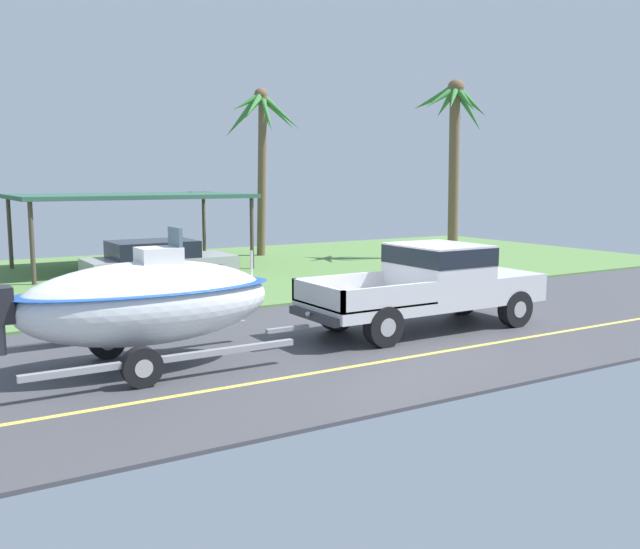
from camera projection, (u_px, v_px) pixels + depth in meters
The scene contains 7 objects.
ground at pixel (219, 284), 21.82m from camera, with size 36.00×22.00×0.11m.
pickup_truck_towing at pixel (437, 281), 15.31m from camera, with size 5.66×1.97×1.82m.
boat_on_trailer at pixel (147, 302), 11.98m from camera, with size 5.63×2.29×2.40m.
parked_sedan_near at pixel (158, 264), 21.20m from camera, with size 4.36×1.94×1.38m.
carport_awning at pixel (130, 197), 24.62m from camera, with size 7.76×4.91×2.68m.
palm_tree_near_left at pixel (454, 128), 27.46m from camera, with size 3.09×2.67×7.00m.
palm_tree_far_left at pixel (261, 130), 28.37m from camera, with size 3.17×3.12×6.79m.
Camera 1 is at (-8.58, -11.66, 3.25)m, focal length 39.72 mm.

